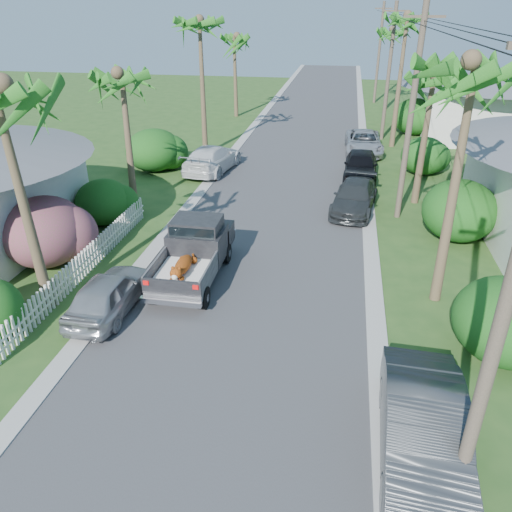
% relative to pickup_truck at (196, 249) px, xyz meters
% --- Properties ---
extents(ground, '(120.00, 120.00, 0.00)m').
position_rel_pickup_truck_xyz_m(ground, '(2.05, -6.16, -1.01)').
color(ground, '#294D1D').
rests_on(ground, ground).
extents(road, '(8.00, 100.00, 0.02)m').
position_rel_pickup_truck_xyz_m(road, '(2.05, 18.84, -1.00)').
color(road, '#38383A').
rests_on(road, ground).
extents(curb_left, '(0.60, 100.00, 0.06)m').
position_rel_pickup_truck_xyz_m(curb_left, '(-2.25, 18.84, -0.98)').
color(curb_left, '#A5A39E').
rests_on(curb_left, ground).
extents(curb_right, '(0.60, 100.00, 0.06)m').
position_rel_pickup_truck_xyz_m(curb_right, '(6.35, 18.84, -0.98)').
color(curb_right, '#A5A39E').
rests_on(curb_right, ground).
extents(pickup_truck, '(1.98, 5.12, 2.06)m').
position_rel_pickup_truck_xyz_m(pickup_truck, '(0.00, 0.00, 0.00)').
color(pickup_truck, black).
rests_on(pickup_truck, ground).
extents(parked_car_rn, '(1.87, 4.89, 1.59)m').
position_rel_pickup_truck_xyz_m(parked_car_rn, '(7.05, -7.24, -0.21)').
color(parked_car_rn, '#333639').
rests_on(parked_car_rn, ground).
extents(parked_car_rm, '(2.45, 4.77, 1.32)m').
position_rel_pickup_truck_xyz_m(parked_car_rm, '(5.65, 7.29, -0.35)').
color(parked_car_rm, '#2C2F30').
rests_on(parked_car_rm, ground).
extents(parked_car_rf, '(1.96, 4.53, 1.52)m').
position_rel_pickup_truck_xyz_m(parked_car_rf, '(5.99, 12.28, -0.25)').
color(parked_car_rf, black).
rests_on(parked_car_rf, ground).
extents(parked_car_rd, '(2.50, 5.11, 1.40)m').
position_rel_pickup_truck_xyz_m(parked_car_rd, '(6.26, 17.75, -0.31)').
color(parked_car_rd, '#AFB0B6').
rests_on(parked_car_rd, ground).
extents(parked_car_ln, '(1.62, 3.92, 1.33)m').
position_rel_pickup_truck_xyz_m(parked_car_ln, '(-2.03, -2.93, -0.35)').
color(parked_car_ln, '#9FA1A6').
rests_on(parked_car_ln, ground).
extents(parked_car_lf, '(2.82, 5.48, 1.52)m').
position_rel_pickup_truck_xyz_m(parked_car_lf, '(-2.53, 12.14, -0.25)').
color(parked_car_lf, silver).
rests_on(parked_car_lf, ground).
extents(palm_l_b, '(4.40, 4.40, 7.40)m').
position_rel_pickup_truck_xyz_m(palm_l_b, '(-4.75, 5.84, 5.14)').
color(palm_l_b, brown).
rests_on(palm_l_b, ground).
extents(palm_l_c, '(4.40, 4.40, 9.20)m').
position_rel_pickup_truck_xyz_m(palm_l_c, '(-3.95, 15.84, 6.90)').
color(palm_l_c, brown).
rests_on(palm_l_c, ground).
extents(palm_l_d, '(4.40, 4.40, 7.70)m').
position_rel_pickup_truck_xyz_m(palm_l_d, '(-4.45, 27.84, 5.43)').
color(palm_l_d, brown).
rests_on(palm_l_d, ground).
extents(palm_r_a, '(4.40, 4.40, 8.70)m').
position_rel_pickup_truck_xyz_m(palm_r_a, '(8.35, -0.16, 6.41)').
color(palm_r_a, brown).
rests_on(palm_r_a, ground).
extents(palm_r_b, '(4.40, 4.40, 7.20)m').
position_rel_pickup_truck_xyz_m(palm_r_b, '(8.65, 8.84, 4.94)').
color(palm_r_b, brown).
rests_on(palm_r_b, ground).
extents(palm_r_c, '(4.40, 4.40, 9.40)m').
position_rel_pickup_truck_xyz_m(palm_r_c, '(8.25, 19.84, 7.10)').
color(palm_r_c, brown).
rests_on(palm_r_c, ground).
extents(palm_r_d, '(4.40, 4.40, 8.00)m').
position_rel_pickup_truck_xyz_m(palm_r_d, '(8.55, 33.84, 5.73)').
color(palm_r_d, brown).
rests_on(palm_r_d, ground).
extents(shrub_l_b, '(3.00, 3.30, 2.60)m').
position_rel_pickup_truck_xyz_m(shrub_l_b, '(-5.75, -0.16, 0.29)').
color(shrub_l_b, '#BA1A71').
rests_on(shrub_l_b, ground).
extents(shrub_l_c, '(2.40, 2.64, 2.00)m').
position_rel_pickup_truck_xyz_m(shrub_l_c, '(-5.35, 3.84, -0.01)').
color(shrub_l_c, '#134413').
rests_on(shrub_l_c, ground).
extents(shrub_l_d, '(3.20, 3.52, 2.40)m').
position_rel_pickup_truck_xyz_m(shrub_l_d, '(-5.95, 11.84, 0.19)').
color(shrub_l_d, '#134413').
rests_on(shrub_l_d, ground).
extents(shrub_r_a, '(2.80, 3.08, 2.30)m').
position_rel_pickup_truck_xyz_m(shrub_r_a, '(9.65, -3.16, 0.14)').
color(shrub_r_a, '#134413').
rests_on(shrub_r_a, ground).
extents(shrub_r_b, '(3.00, 3.30, 2.50)m').
position_rel_pickup_truck_xyz_m(shrub_r_b, '(9.85, 4.84, 0.24)').
color(shrub_r_b, '#134413').
rests_on(shrub_r_b, ground).
extents(shrub_r_c, '(2.60, 2.86, 2.10)m').
position_rel_pickup_truck_xyz_m(shrub_r_c, '(9.55, 13.84, 0.04)').
color(shrub_r_c, '#134413').
rests_on(shrub_r_c, ground).
extents(shrub_r_d, '(3.20, 3.52, 2.60)m').
position_rel_pickup_truck_xyz_m(shrub_r_d, '(10.05, 23.84, 0.29)').
color(shrub_r_d, '#134413').
rests_on(shrub_r_d, ground).
extents(picket_fence, '(0.10, 11.00, 1.00)m').
position_rel_pickup_truck_xyz_m(picket_fence, '(-3.95, -0.66, -0.51)').
color(picket_fence, white).
rests_on(picket_fence, ground).
extents(house_right_far, '(9.00, 8.00, 4.60)m').
position_rel_pickup_truck_xyz_m(house_right_far, '(15.05, 23.84, 1.11)').
color(house_right_far, silver).
rests_on(house_right_far, ground).
extents(utility_pole_a, '(1.60, 0.26, 9.00)m').
position_rel_pickup_truck_xyz_m(utility_pole_a, '(7.65, -8.16, 3.59)').
color(utility_pole_a, brown).
rests_on(utility_pole_a, ground).
extents(utility_pole_b, '(1.60, 0.26, 9.00)m').
position_rel_pickup_truck_xyz_m(utility_pole_b, '(7.65, 6.84, 3.59)').
color(utility_pole_b, brown).
rests_on(utility_pole_b, ground).
extents(utility_pole_c, '(1.60, 0.26, 9.00)m').
position_rel_pickup_truck_xyz_m(utility_pole_c, '(7.65, 21.84, 3.59)').
color(utility_pole_c, brown).
rests_on(utility_pole_c, ground).
extents(utility_pole_d, '(1.60, 0.26, 9.00)m').
position_rel_pickup_truck_xyz_m(utility_pole_d, '(7.65, 36.84, 3.59)').
color(utility_pole_d, brown).
rests_on(utility_pole_d, ground).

